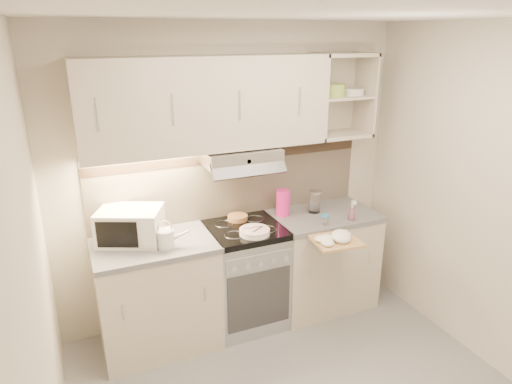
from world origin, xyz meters
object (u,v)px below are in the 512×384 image
electric_range (245,275)px  pink_pitcher (283,203)px  spray_bottle (352,212)px  plate_stack (255,232)px  watering_can (167,238)px  glass_jar (315,202)px  cutting_board (336,241)px  microwave (131,226)px

electric_range → pink_pitcher: bearing=15.3°
spray_bottle → plate_stack: bearing=-162.7°
watering_can → glass_jar: (1.36, 0.17, 0.02)m
cutting_board → electric_range: bearing=146.5°
watering_can → cutting_board: watering_can is taller
pink_pitcher → plate_stack: bearing=-141.1°
electric_range → watering_can: watering_can is taller
electric_range → pink_pitcher: pink_pitcher is taller
glass_jar → cutting_board: (-0.11, -0.53, -0.13)m
watering_can → microwave: bearing=154.4°
glass_jar → cutting_board: glass_jar is taller
plate_stack → pink_pitcher: bearing=35.8°
microwave → watering_can: size_ratio=2.27×
watering_can → cutting_board: size_ratio=0.70×
plate_stack → glass_jar: glass_jar is taller
spray_bottle → pink_pitcher: bearing=166.8°
microwave → watering_can: (0.22, -0.21, -0.05)m
pink_pitcher → electric_range: bearing=-161.5°
glass_jar → cutting_board: bearing=-102.0°
microwave → spray_bottle: 1.82m
watering_can → pink_pitcher: (1.07, 0.23, 0.04)m
microwave → electric_range: bearing=18.7°
electric_range → plate_stack: (0.01, -0.17, 0.47)m
plate_stack → glass_jar: (0.67, 0.22, 0.08)m
plate_stack → watering_can: bearing=175.9°
microwave → glass_jar: microwave is taller
plate_stack → cutting_board: bearing=-28.7°
glass_jar → spray_bottle: 0.34m
watering_can → cutting_board: (1.25, -0.36, -0.11)m
plate_stack → cutting_board: plate_stack is taller
cutting_board → pink_pitcher: bearing=112.6°
microwave → cutting_board: size_ratio=1.59×
pink_pitcher → spray_bottle: pink_pitcher is taller
spray_bottle → cutting_board: size_ratio=0.52×
watering_can → spray_bottle: bearing=13.7°
pink_pitcher → cutting_board: (0.17, -0.58, -0.15)m
electric_range → watering_can: 0.86m
electric_range → microwave: size_ratio=1.61×
electric_range → spray_bottle: spray_bottle is taller
microwave → pink_pitcher: microwave is taller
microwave → plate_stack: (0.91, -0.26, -0.11)m
microwave → glass_jar: 1.58m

